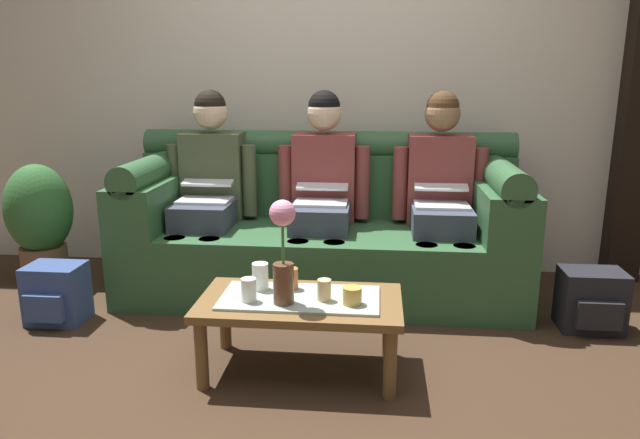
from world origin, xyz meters
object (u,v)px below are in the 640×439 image
couch (323,232)px  backpack_left (56,294)px  person_left (209,184)px  cup_far_right (291,278)px  person_middle (323,186)px  cup_far_left (260,276)px  cup_near_right (324,290)px  person_right (441,188)px  potted_plant (40,220)px  cup_near_left (249,290)px  flower_vase (283,250)px  coffee_table (300,309)px  backpack_right (591,301)px  cup_far_center (352,296)px

couch → backpack_left: couch is taller
person_left → cup_far_right: (0.65, -0.95, -0.25)m
person_middle → cup_far_left: size_ratio=9.90×
person_middle → backpack_left: bearing=-155.2°
cup_near_right → backpack_left: (-1.50, 0.44, -0.25)m
couch → person_right: person_right is taller
backpack_left → potted_plant: size_ratio=0.41×
cup_near_right → cup_near_left: bearing=-172.4°
flower_vase → potted_plant: (-1.70, 1.02, -0.17)m
coffee_table → cup_near_left: bearing=-161.0°
cup_near_right → backpack_right: (1.35, 0.63, -0.25)m
cup_near_right → potted_plant: size_ratio=0.12×
flower_vase → cup_near_left: flower_vase is taller
person_middle → backpack_left: person_middle is taller
person_left → cup_near_left: person_left is taller
cup_far_right → backpack_left: cup_far_right is taller
cup_near_left → cup_far_left: (0.02, 0.15, 0.01)m
coffee_table → cup_far_center: cup_far_center is taller
backpack_right → potted_plant: potted_plant is taller
person_right → cup_far_center: 1.23m
person_right → flower_vase: person_right is taller
coffee_table → backpack_left: 1.45m
cup_far_center → backpack_right: (1.23, 0.66, -0.24)m
person_middle → person_right: same height
potted_plant → backpack_right: bearing=-6.1°
person_right → backpack_left: bearing=-162.9°
cup_near_left → cup_near_right: bearing=7.6°
cup_far_right → flower_vase: bearing=-92.1°
cup_far_center → person_left: bearing=130.1°
person_middle → cup_near_left: 1.17m
person_left → cup_far_center: size_ratio=14.96×
cup_near_left → cup_far_right: (0.16, 0.17, -0.00)m
person_right → backpack_left: 2.24m
cup_near_right → person_left: bearing=127.0°
person_right → backpack_right: 1.02m
person_left → cup_far_center: 1.47m
person_left → backpack_left: person_left is taller
person_left → cup_near_right: (0.81, -1.08, -0.25)m
person_middle → flower_vase: person_middle is taller
backpack_right → backpack_left: size_ratio=1.00×
coffee_table → cup_far_center: (0.23, -0.06, 0.09)m
cup_near_right → person_right: bearing=61.3°
person_middle → backpack_left: 1.61m
person_right → backpack_right: person_right is taller
potted_plant → cup_far_right: bearing=-26.4°
coffee_table → cup_far_right: bearing=119.6°
person_right → backpack_right: bearing=-30.6°
couch → person_right: 0.76m
coffee_table → cup_far_left: (-0.19, 0.07, 0.12)m
cup_near_right → flower_vase: bearing=-163.3°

